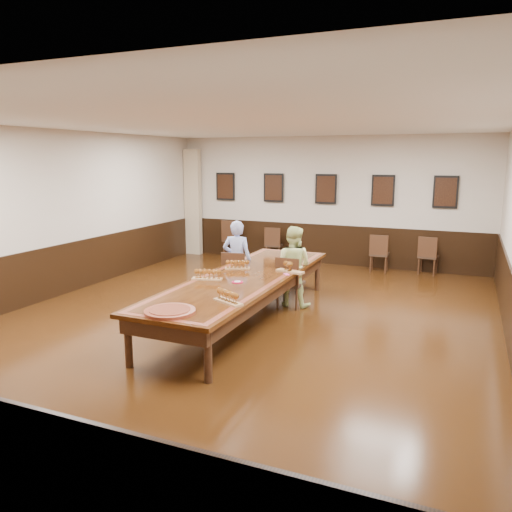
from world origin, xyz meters
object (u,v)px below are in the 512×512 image
at_px(spare_chair_c, 379,253).
at_px(person_man, 237,260).
at_px(chair_woman, 290,282).
at_px(spare_chair_a, 234,239).
at_px(chair_man, 236,276).
at_px(carved_platter, 170,311).
at_px(spare_chair_b, 274,244).
at_px(conference_table, 244,285).
at_px(person_woman, 293,266).
at_px(spare_chair_d, 428,255).

bearing_deg(spare_chair_c, person_man, 56.21).
xyz_separation_m(spare_chair_c, person_man, (-2.11, -3.42, 0.30)).
bearing_deg(chair_woman, spare_chair_a, -51.54).
height_order(chair_man, carved_platter, chair_man).
relative_size(spare_chair_b, conference_table, 0.18).
distance_m(chair_man, chair_woman, 1.10).
bearing_deg(person_woman, spare_chair_c, -105.83).
bearing_deg(person_man, spare_chair_a, -74.15).
relative_size(spare_chair_a, spare_chair_b, 1.15).
bearing_deg(spare_chair_d, carved_platter, 75.65).
bearing_deg(chair_man, chair_woman, 168.57).
xyz_separation_m(spare_chair_b, spare_chair_c, (2.77, -0.23, 0.00)).
bearing_deg(chair_man, spare_chair_c, -131.47).
bearing_deg(spare_chair_c, chair_woman, 72.19).
xyz_separation_m(chair_man, conference_table, (0.65, -1.04, 0.14)).
relative_size(spare_chair_b, carved_platter, 1.14).
relative_size(chair_man, carved_platter, 1.20).
bearing_deg(person_woman, chair_woman, 90.00).
height_order(spare_chair_b, spare_chair_d, spare_chair_d).
bearing_deg(carved_platter, spare_chair_d, 69.56).
distance_m(person_man, conference_table, 1.33).
xyz_separation_m(person_man, person_woman, (1.12, -0.01, -0.02)).
bearing_deg(conference_table, carved_platter, -90.91).
xyz_separation_m(chair_man, chair_woman, (1.10, -0.01, -0.01)).
bearing_deg(chair_man, spare_chair_d, -141.50).
xyz_separation_m(spare_chair_a, spare_chair_b, (1.16, 0.04, -0.07)).
height_order(spare_chair_a, person_man, person_man).
relative_size(spare_chair_d, person_woman, 0.61).
bearing_deg(chair_woman, carved_platter, 81.65).
bearing_deg(person_woman, spare_chair_d, -119.71).
distance_m(chair_woman, person_man, 1.16).
bearing_deg(spare_chair_c, chair_man, 57.17).
relative_size(chair_woman, spare_chair_d, 1.04).
height_order(spare_chair_b, conference_table, spare_chair_b).
bearing_deg(carved_platter, chair_man, 100.81).
bearing_deg(chair_man, conference_table, 111.13).
xyz_separation_m(chair_man, spare_chair_d, (3.18, 3.69, -0.02)).
distance_m(spare_chair_c, spare_chair_d, 1.10).
height_order(chair_woman, spare_chair_b, chair_woman).
height_order(spare_chair_c, conference_table, spare_chair_c).
distance_m(chair_woman, carved_platter, 3.25).
bearing_deg(spare_chair_d, person_woman, 66.06).
relative_size(spare_chair_c, carved_platter, 1.15).
distance_m(spare_chair_a, spare_chair_d, 5.01).
bearing_deg(person_woman, spare_chair_b, -63.93).
bearing_deg(person_man, person_woman, 168.61).
distance_m(spare_chair_a, spare_chair_c, 3.93).
bearing_deg(chair_woman, spare_chair_d, -119.04).
distance_m(spare_chair_d, person_man, 4.82).
distance_m(spare_chair_d, person_woman, 4.18).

